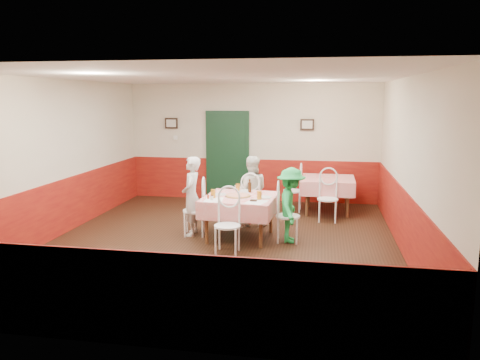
% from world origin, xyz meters
% --- Properties ---
extents(floor, '(7.00, 7.00, 0.00)m').
position_xyz_m(floor, '(0.00, 0.00, 0.00)').
color(floor, black).
rests_on(floor, ground).
extents(ceiling, '(7.00, 7.00, 0.00)m').
position_xyz_m(ceiling, '(0.00, 0.00, 2.80)').
color(ceiling, white).
rests_on(ceiling, back_wall).
extents(back_wall, '(6.00, 0.10, 2.80)m').
position_xyz_m(back_wall, '(0.00, 3.50, 1.40)').
color(back_wall, beige).
rests_on(back_wall, ground).
extents(front_wall, '(6.00, 0.10, 2.80)m').
position_xyz_m(front_wall, '(0.00, -3.50, 1.40)').
color(front_wall, beige).
rests_on(front_wall, ground).
extents(left_wall, '(0.10, 7.00, 2.80)m').
position_xyz_m(left_wall, '(-3.00, 0.00, 1.40)').
color(left_wall, beige).
rests_on(left_wall, ground).
extents(right_wall, '(0.10, 7.00, 2.80)m').
position_xyz_m(right_wall, '(3.00, 0.00, 1.40)').
color(right_wall, beige).
rests_on(right_wall, ground).
extents(wainscot_back, '(6.00, 0.03, 1.00)m').
position_xyz_m(wainscot_back, '(0.00, 3.48, 0.50)').
color(wainscot_back, maroon).
rests_on(wainscot_back, ground).
extents(wainscot_front, '(6.00, 0.03, 1.00)m').
position_xyz_m(wainscot_front, '(0.00, -3.48, 0.50)').
color(wainscot_front, maroon).
rests_on(wainscot_front, ground).
extents(wainscot_left, '(0.03, 7.00, 1.00)m').
position_xyz_m(wainscot_left, '(-2.98, 0.00, 0.50)').
color(wainscot_left, maroon).
rests_on(wainscot_left, ground).
extents(wainscot_right, '(0.03, 7.00, 1.00)m').
position_xyz_m(wainscot_right, '(2.98, 0.00, 0.50)').
color(wainscot_right, maroon).
rests_on(wainscot_right, ground).
extents(door, '(0.96, 0.06, 2.10)m').
position_xyz_m(door, '(-0.60, 3.45, 1.05)').
color(door, black).
rests_on(door, ground).
extents(picture_left, '(0.32, 0.03, 0.26)m').
position_xyz_m(picture_left, '(-2.00, 3.45, 1.85)').
color(picture_left, black).
rests_on(picture_left, back_wall).
extents(picture_right, '(0.32, 0.03, 0.26)m').
position_xyz_m(picture_right, '(1.30, 3.45, 1.85)').
color(picture_right, black).
rests_on(picture_right, back_wall).
extents(thermostat, '(0.10, 0.03, 0.10)m').
position_xyz_m(thermostat, '(-1.90, 3.45, 1.50)').
color(thermostat, white).
rests_on(thermostat, back_wall).
extents(main_table, '(1.30, 1.30, 0.77)m').
position_xyz_m(main_table, '(0.26, 0.32, 0.38)').
color(main_table, red).
rests_on(main_table, ground).
extents(second_table, '(1.14, 1.14, 0.77)m').
position_xyz_m(second_table, '(1.80, 2.52, 0.38)').
color(second_table, red).
rests_on(second_table, ground).
extents(chair_left, '(0.48, 0.48, 0.90)m').
position_xyz_m(chair_left, '(-0.59, 0.37, 0.45)').
color(chair_left, white).
rests_on(chair_left, ground).
extents(chair_right, '(0.44, 0.44, 0.90)m').
position_xyz_m(chair_right, '(1.11, 0.26, 0.45)').
color(chair_right, white).
rests_on(chair_right, ground).
extents(chair_far, '(0.47, 0.47, 0.90)m').
position_xyz_m(chair_far, '(0.32, 1.17, 0.45)').
color(chair_far, white).
rests_on(chair_far, ground).
extents(chair_near, '(0.43, 0.43, 0.90)m').
position_xyz_m(chair_near, '(0.21, -0.53, 0.45)').
color(chair_near, white).
rests_on(chair_near, ground).
extents(chair_second_a, '(0.43, 0.43, 0.90)m').
position_xyz_m(chair_second_a, '(1.05, 2.52, 0.45)').
color(chair_second_a, white).
rests_on(chair_second_a, ground).
extents(chair_second_b, '(0.43, 0.43, 0.90)m').
position_xyz_m(chair_second_b, '(1.80, 1.77, 0.45)').
color(chair_second_b, white).
rests_on(chair_second_b, ground).
extents(pizza, '(0.45, 0.45, 0.03)m').
position_xyz_m(pizza, '(0.23, 0.29, 0.77)').
color(pizza, '#B74723').
rests_on(pizza, main_table).
extents(plate_left, '(0.27, 0.27, 0.01)m').
position_xyz_m(plate_left, '(-0.13, 0.37, 0.77)').
color(plate_left, white).
rests_on(plate_left, main_table).
extents(plate_right, '(0.27, 0.27, 0.01)m').
position_xyz_m(plate_right, '(0.70, 0.28, 0.77)').
color(plate_right, white).
rests_on(plate_right, main_table).
extents(plate_far, '(0.27, 0.27, 0.01)m').
position_xyz_m(plate_far, '(0.28, 0.75, 0.77)').
color(plate_far, white).
rests_on(plate_far, main_table).
extents(glass_a, '(0.09, 0.09, 0.15)m').
position_xyz_m(glass_a, '(-0.17, 0.09, 0.84)').
color(glass_a, '#BF7219').
rests_on(glass_a, main_table).
extents(glass_b, '(0.09, 0.09, 0.15)m').
position_xyz_m(glass_b, '(0.63, 0.10, 0.83)').
color(glass_b, '#BF7219').
rests_on(glass_b, main_table).
extents(glass_c, '(0.08, 0.08, 0.14)m').
position_xyz_m(glass_c, '(0.15, 0.75, 0.83)').
color(glass_c, '#BF7219').
rests_on(glass_c, main_table).
extents(beer_bottle, '(0.06, 0.06, 0.22)m').
position_xyz_m(beer_bottle, '(0.38, 0.69, 0.87)').
color(beer_bottle, '#381C0A').
rests_on(beer_bottle, main_table).
extents(shaker_a, '(0.04, 0.04, 0.09)m').
position_xyz_m(shaker_a, '(-0.17, -0.06, 0.81)').
color(shaker_a, silver).
rests_on(shaker_a, main_table).
extents(shaker_b, '(0.04, 0.04, 0.09)m').
position_xyz_m(shaker_b, '(-0.14, -0.09, 0.81)').
color(shaker_b, silver).
rests_on(shaker_b, main_table).
extents(shaker_c, '(0.04, 0.04, 0.09)m').
position_xyz_m(shaker_c, '(-0.24, 0.01, 0.81)').
color(shaker_c, '#B23319').
rests_on(shaker_c, main_table).
extents(menu_left, '(0.33, 0.42, 0.00)m').
position_xyz_m(menu_left, '(-0.12, -0.05, 0.76)').
color(menu_left, white).
rests_on(menu_left, main_table).
extents(menu_right, '(0.40, 0.47, 0.00)m').
position_xyz_m(menu_right, '(0.61, -0.09, 0.76)').
color(menu_right, white).
rests_on(menu_right, main_table).
extents(wallet, '(0.12, 0.10, 0.02)m').
position_xyz_m(wallet, '(0.55, -0.03, 0.77)').
color(wallet, black).
rests_on(wallet, main_table).
extents(diner_left, '(0.39, 0.55, 1.43)m').
position_xyz_m(diner_left, '(-0.64, 0.38, 0.72)').
color(diner_left, gray).
rests_on(diner_left, ground).
extents(diner_far, '(0.73, 0.61, 1.37)m').
position_xyz_m(diner_far, '(0.32, 1.22, 0.68)').
color(diner_far, gray).
rests_on(diner_far, ground).
extents(diner_right, '(0.52, 0.86, 1.30)m').
position_xyz_m(diner_right, '(1.16, 0.26, 0.65)').
color(diner_right, gray).
rests_on(diner_right, ground).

